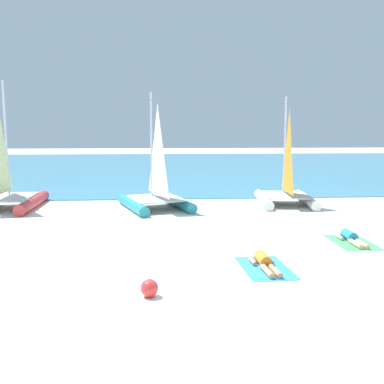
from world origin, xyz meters
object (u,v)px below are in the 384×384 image
Objects in this scene: towel_right at (352,242)px; sailboat_white at (285,189)px; sailboat_red at (5,190)px; beach_ball at (149,288)px; sunbather_right at (351,237)px; sunbather_left at (264,262)px; sailboat_teal at (155,192)px; towel_left at (265,268)px.

sailboat_white is at bearing 90.84° from towel_right.
towel_right is at bearing -29.57° from sailboat_red.
sailboat_red reaches higher than beach_ball.
sailboat_red is 3.43× the size of sunbather_right.
sunbather_left is (-3.04, -8.81, -0.58)m from sailboat_white.
sailboat_white is at bearing 91.49° from sunbather_right.
beach_ball is at bearing -108.21° from sailboat_teal.
beach_ball is at bearing -60.18° from sailboat_red.
sunbather_left is at bearing 31.81° from beach_ball.
sailboat_red is 3.42× the size of sunbather_left.
sailboat_red is 12.06m from sailboat_white.
towel_left and towel_right have the same top height.
towel_right is (3.14, 2.15, -0.13)m from sunbather_left.
sailboat_white reaches higher than towel_left.
sailboat_teal reaches higher than towel_left.
sunbather_left is 3.21m from beach_ball.
sailboat_white is at bearing -11.96° from sailboat_teal.
beach_ball is (6.29, -10.33, -0.62)m from sailboat_red.
towel_right is at bearing -83.45° from sailboat_white.
towel_right is (5.85, -6.04, -0.72)m from sailboat_teal.
sailboat_teal reaches higher than sailboat_white.
sailboat_white is at bearing -0.67° from sailboat_red.
sailboat_white reaches higher than beach_ball.
sailboat_teal is 8.44m from towel_right.
sunbather_right is 4.34× the size of beach_ball.
sailboat_white is 6.61m from sunbather_right.
sailboat_teal is 2.57× the size of towel_right.
sailboat_white is 2.50× the size of towel_right.
towel_right is (0.10, -6.66, -0.70)m from sailboat_white.
sunbather_right is (5.85, -5.97, -0.60)m from sailboat_teal.
sunbather_left is 0.82× the size of towel_right.
towel_left is 5.29× the size of beach_ball.
beach_ball reaches higher than sunbather_left.
sailboat_red is 13.80m from towel_right.
sailboat_red is at bearing 136.02° from towel_left.
sunbather_left is at bearing -89.79° from sailboat_teal.
sunbather_left is 3.85m from sunbather_right.
sunbather_left is (2.71, -8.19, -0.60)m from sailboat_teal.
sunbather_right is at bearing -29.32° from sailboat_red.
sailboat_teal reaches higher than beach_ball.
sailboat_teal is 8.65m from sunbather_left.
sailboat_red is 12.50m from sunbather_left.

